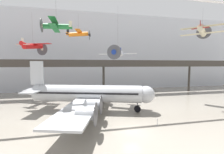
# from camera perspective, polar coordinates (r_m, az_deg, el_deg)

# --- Properties ---
(ground_plane) EXTENTS (260.00, 260.00, 0.00)m
(ground_plane) POSITION_cam_1_polar(r_m,az_deg,el_deg) (22.54, 7.60, -19.72)
(ground_plane) COLOR gray
(hangar_back_wall) EXTENTS (140.00, 3.00, 27.84)m
(hangar_back_wall) POSITION_cam_1_polar(r_m,az_deg,el_deg) (56.79, -4.93, 9.44)
(hangar_back_wall) COLOR silver
(hangar_back_wall) RESTS_ON ground
(mezzanine_walkway) EXTENTS (110.00, 3.20, 10.63)m
(mezzanine_walkway) POSITION_cam_1_polar(r_m,az_deg,el_deg) (44.98, -3.05, 4.32)
(mezzanine_walkway) COLOR #38332D
(mezzanine_walkway) RESTS_ON ground
(airliner_silver_main) EXTENTS (26.48, 30.75, 10.00)m
(airliner_silver_main) POSITION_cam_1_polar(r_m,az_deg,el_deg) (30.40, -9.57, -6.32)
(airliner_silver_main) COLOR #B7BABF
(airliner_silver_main) RESTS_ON ground
(suspended_plane_cream_biplane) EXTENTS (7.99, 8.13, 6.74)m
(suspended_plane_cream_biplane) POSITION_cam_1_polar(r_m,az_deg,el_deg) (42.31, 31.09, 14.85)
(suspended_plane_cream_biplane) COLOR beige
(suspended_plane_white_twin) EXTENTS (8.22, 7.31, 11.93)m
(suspended_plane_white_twin) POSITION_cam_1_polar(r_m,az_deg,el_deg) (34.62, 2.21, 9.30)
(suspended_plane_white_twin) COLOR silver
(suspended_plane_green_biplane) EXTENTS (5.33, 6.55, 7.62)m
(suspended_plane_green_biplane) POSITION_cam_1_polar(r_m,az_deg,el_deg) (29.37, -20.48, 17.69)
(suspended_plane_green_biplane) COLOR #1E6B33
(suspended_plane_orange_highwing) EXTENTS (6.39, 7.78, 6.83)m
(suspended_plane_orange_highwing) POSITION_cam_1_polar(r_m,az_deg,el_deg) (41.82, -12.60, 15.70)
(suspended_plane_orange_highwing) COLOR orange
(suspended_plane_red_highwing) EXTENTS (9.21, 8.03, 10.48)m
(suspended_plane_red_highwing) POSITION_cam_1_polar(r_m,az_deg,el_deg) (44.25, -27.87, 10.39)
(suspended_plane_red_highwing) COLOR red
(stanchion_barrier) EXTENTS (0.36, 0.36, 1.08)m
(stanchion_barrier) POSITION_cam_1_polar(r_m,az_deg,el_deg) (25.02, 16.86, -16.52)
(stanchion_barrier) COLOR #B2B5BA
(stanchion_barrier) RESTS_ON ground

